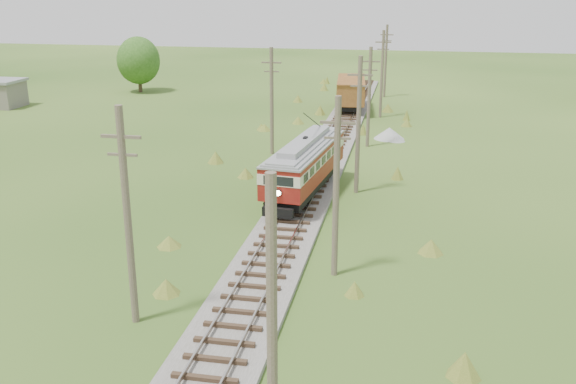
# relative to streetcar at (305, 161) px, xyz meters

# --- Properties ---
(railbed_main) EXTENTS (3.60, 96.00, 0.57)m
(railbed_main) POSITION_rel_streetcar_xyz_m (0.00, 4.70, -2.24)
(railbed_main) COLOR #605B54
(railbed_main) RESTS_ON ground
(streetcar) EXTENTS (3.85, 11.33, 5.13)m
(streetcar) POSITION_rel_streetcar_xyz_m (0.00, 0.00, 0.00)
(streetcar) COLOR black
(streetcar) RESTS_ON ground
(gondola) EXTENTS (3.72, 9.20, 2.98)m
(gondola) POSITION_rel_streetcar_xyz_m (0.00, 30.55, -0.27)
(gondola) COLOR black
(gondola) RESTS_ON ground
(gravel_pile) EXTENTS (2.85, 3.02, 1.04)m
(gravel_pile) POSITION_rel_streetcar_xyz_m (4.83, 17.81, -1.95)
(gravel_pile) COLOR gray
(gravel_pile) RESTS_ON ground
(utility_pole_r_1) EXTENTS (0.30, 0.30, 8.80)m
(utility_pole_r_1) POSITION_rel_streetcar_xyz_m (3.10, -24.30, 1.96)
(utility_pole_r_1) COLOR brown
(utility_pole_r_1) RESTS_ON ground
(utility_pole_r_2) EXTENTS (1.60, 0.30, 8.60)m
(utility_pole_r_2) POSITION_rel_streetcar_xyz_m (3.30, -11.30, 1.99)
(utility_pole_r_2) COLOR brown
(utility_pole_r_2) RESTS_ON ground
(utility_pole_r_3) EXTENTS (1.60, 0.30, 9.00)m
(utility_pole_r_3) POSITION_rel_streetcar_xyz_m (3.20, 1.70, 2.19)
(utility_pole_r_3) COLOR brown
(utility_pole_r_3) RESTS_ON ground
(utility_pole_r_4) EXTENTS (1.60, 0.30, 8.40)m
(utility_pole_r_4) POSITION_rel_streetcar_xyz_m (3.00, 14.70, 1.89)
(utility_pole_r_4) COLOR brown
(utility_pole_r_4) RESTS_ON ground
(utility_pole_r_5) EXTENTS (1.60, 0.30, 8.90)m
(utility_pole_r_5) POSITION_rel_streetcar_xyz_m (3.40, 27.70, 2.14)
(utility_pole_r_5) COLOR brown
(utility_pole_r_5) RESTS_ON ground
(utility_pole_r_6) EXTENTS (1.60, 0.30, 8.70)m
(utility_pole_r_6) POSITION_rel_streetcar_xyz_m (3.20, 40.70, 2.04)
(utility_pole_r_6) COLOR brown
(utility_pole_r_6) RESTS_ON ground
(utility_pole_l_a) EXTENTS (1.60, 0.30, 9.00)m
(utility_pole_l_a) POSITION_rel_streetcar_xyz_m (-4.20, -17.30, 2.19)
(utility_pole_l_a) COLOR brown
(utility_pole_l_a) RESTS_ON ground
(utility_pole_l_b) EXTENTS (1.60, 0.30, 8.60)m
(utility_pole_l_b) POSITION_rel_streetcar_xyz_m (-4.50, 10.70, 1.99)
(utility_pole_l_b) COLOR brown
(utility_pole_l_b) RESTS_ON ground
(tree_mid_a) EXTENTS (5.46, 5.46, 7.03)m
(tree_mid_a) POSITION_rel_streetcar_xyz_m (-28.00, 38.70, 1.58)
(tree_mid_a) COLOR #38281C
(tree_mid_a) RESTS_ON ground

